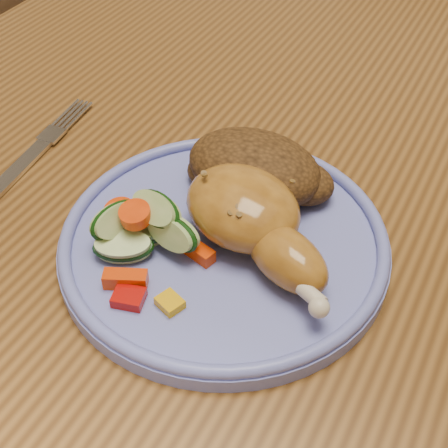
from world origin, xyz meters
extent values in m
cube|color=brown|center=(0.00, 0.00, 0.73)|extent=(0.90, 1.40, 0.04)
cube|color=brown|center=(-0.39, 0.64, 0.35)|extent=(0.06, 0.06, 0.71)
cube|color=#4C2D16|center=(0.00, 0.55, 0.43)|extent=(0.42, 0.42, 0.04)
cylinder|color=#4C2D16|center=(-0.18, 0.37, 0.21)|extent=(0.04, 0.04, 0.41)
cylinder|color=#4C2D16|center=(-0.18, 0.73, 0.21)|extent=(0.04, 0.04, 0.41)
cylinder|color=#6972CA|center=(-0.02, -0.13, 0.76)|extent=(0.25, 0.25, 0.01)
torus|color=#6972CA|center=(-0.02, -0.13, 0.77)|extent=(0.25, 0.25, 0.01)
ellipsoid|color=#B07224|center=(-0.01, -0.12, 0.79)|extent=(0.11, 0.10, 0.05)
ellipsoid|color=#B07224|center=(0.04, -0.15, 0.78)|extent=(0.08, 0.07, 0.04)
sphere|color=beige|center=(0.07, -0.18, 0.78)|extent=(0.01, 0.01, 0.01)
ellipsoid|color=#4F3013|center=(-0.02, -0.07, 0.78)|extent=(0.11, 0.08, 0.05)
ellipsoid|color=#4F3013|center=(0.01, -0.06, 0.77)|extent=(0.06, 0.04, 0.03)
ellipsoid|color=#4F3013|center=(-0.06, -0.08, 0.77)|extent=(0.05, 0.04, 0.02)
cube|color=#A50A05|center=(-0.05, -0.22, 0.77)|extent=(0.02, 0.02, 0.01)
cube|color=#E5A507|center=(-0.02, -0.21, 0.77)|extent=(0.02, 0.02, 0.01)
cube|color=#F33F08|center=(-0.06, -0.21, 0.77)|extent=(0.03, 0.02, 0.01)
cylinder|color=#F33F08|center=(-0.10, -0.15, 0.77)|extent=(0.02, 0.03, 0.01)
cylinder|color=#F33F08|center=(-0.07, -0.17, 0.79)|extent=(0.02, 0.02, 0.01)
cube|color=#F33F08|center=(-0.03, -0.16, 0.77)|extent=(0.03, 0.02, 0.01)
cylinder|color=#C1D88C|center=(-0.07, -0.16, 0.77)|extent=(0.05, 0.05, 0.02)
cylinder|color=#C1D88C|center=(-0.04, -0.16, 0.78)|extent=(0.04, 0.03, 0.04)
cylinder|color=#C1D88C|center=(-0.09, -0.17, 0.78)|extent=(0.04, 0.05, 0.04)
cylinder|color=#C1D88C|center=(-0.06, -0.16, 0.79)|extent=(0.05, 0.05, 0.04)
cylinder|color=#C1D88C|center=(-0.07, -0.18, 0.77)|extent=(0.06, 0.06, 0.02)
cube|color=silver|center=(-0.22, -0.15, 0.75)|extent=(0.03, 0.13, 0.00)
cube|color=silver|center=(-0.23, -0.08, 0.75)|extent=(0.03, 0.07, 0.00)
camera|label=1|loc=(0.14, -0.43, 1.10)|focal=50.00mm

